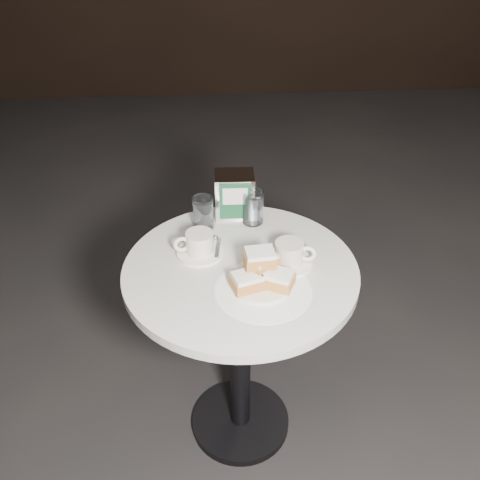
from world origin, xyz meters
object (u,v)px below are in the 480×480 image
cafe_table (240,316)px  coffee_cup_right (289,255)px  water_glass_right (253,208)px  beignet_plate (262,274)px  napkin_dispenser (235,195)px  coffee_cup_left (199,245)px  water_glass_left (203,213)px

cafe_table → coffee_cup_right: size_ratio=4.33×
coffee_cup_right → water_glass_right: 0.25m
cafe_table → beignet_plate: beignet_plate is taller
cafe_table → napkin_dispenser: size_ratio=4.95×
coffee_cup_left → napkin_dispenser: napkin_dispenser is taller
water_glass_right → napkin_dispenser: bearing=138.0°
cafe_table → coffee_cup_right: 0.27m
napkin_dispenser → cafe_table: bearing=-88.8°
beignet_plate → water_glass_right: bearing=89.3°
coffee_cup_right → napkin_dispenser: (-0.15, 0.29, 0.04)m
napkin_dispenser → coffee_cup_right: bearing=-62.0°
coffee_cup_left → water_glass_right: 0.24m
coffee_cup_left → water_glass_left: bearing=77.0°
coffee_cup_right → coffee_cup_left: bearing=177.7°
coffee_cup_left → coffee_cup_right: (0.27, -0.07, 0.00)m
beignet_plate → napkin_dispenser: napkin_dispenser is taller
beignet_plate → coffee_cup_right: beignet_plate is taller
coffee_cup_right → water_glass_left: size_ratio=1.59×
beignet_plate → napkin_dispenser: (-0.05, 0.38, 0.03)m
coffee_cup_right → napkin_dispenser: size_ratio=1.14×
coffee_cup_right → water_glass_right: water_glass_right is taller
cafe_table → water_glass_left: bearing=115.1°
beignet_plate → napkin_dispenser: 0.39m
coffee_cup_left → water_glass_right: bearing=35.7°
cafe_table → coffee_cup_left: coffee_cup_left is taller
water_glass_left → water_glass_right: size_ratio=0.96×
beignet_plate → napkin_dispenser: bearing=98.0°
beignet_plate → water_glass_left: beignet_plate is taller
coffee_cup_right → water_glass_left: 0.33m
cafe_table → water_glass_left: 0.35m
beignet_plate → coffee_cup_right: bearing=45.5°
coffee_cup_right → water_glass_right: size_ratio=1.53×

